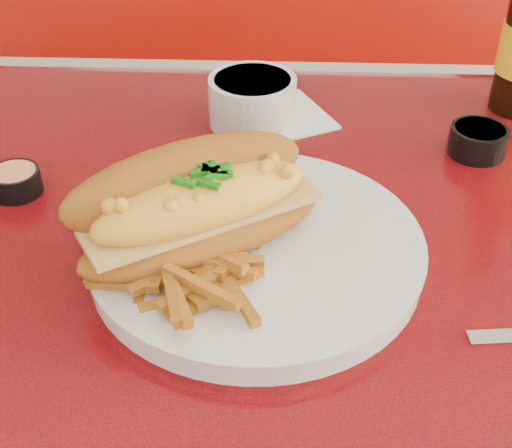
{
  "coord_description": "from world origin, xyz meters",
  "views": [
    {
      "loc": [
        0.03,
        -0.51,
        1.18
      ],
      "look_at": [
        0.01,
        -0.01,
        0.81
      ],
      "focal_mm": 50.0,
      "sensor_mm": 36.0,
      "label": 1
    }
  ],
  "objects_px": {
    "dinner_plate": "(256,249)",
    "mac_hoagie": "(197,204)",
    "fork": "(326,208)",
    "sauce_cup_right": "(478,139)",
    "diner_table": "(244,371)",
    "booth_bench_far": "(266,192)",
    "gravy_ramekin": "(253,100)",
    "sauce_cup_left": "(15,181)"
  },
  "relations": [
    {
      "from": "dinner_plate",
      "to": "mac_hoagie",
      "type": "distance_m",
      "value": 0.07
    },
    {
      "from": "fork",
      "to": "sauce_cup_right",
      "type": "relative_size",
      "value": 2.05
    },
    {
      "from": "diner_table",
      "to": "dinner_plate",
      "type": "height_order",
      "value": "dinner_plate"
    },
    {
      "from": "diner_table",
      "to": "mac_hoagie",
      "type": "xyz_separation_m",
      "value": [
        -0.04,
        -0.02,
        0.22
      ]
    },
    {
      "from": "booth_bench_far",
      "to": "gravy_ramekin",
      "type": "relative_size",
      "value": 11.69
    },
    {
      "from": "diner_table",
      "to": "gravy_ramekin",
      "type": "bearing_deg",
      "value": 90.41
    },
    {
      "from": "booth_bench_far",
      "to": "sauce_cup_right",
      "type": "distance_m",
      "value": 0.84
    },
    {
      "from": "diner_table",
      "to": "sauce_cup_left",
      "type": "height_order",
      "value": "sauce_cup_left"
    },
    {
      "from": "booth_bench_far",
      "to": "fork",
      "type": "bearing_deg",
      "value": -84.27
    },
    {
      "from": "diner_table",
      "to": "sauce_cup_right",
      "type": "relative_size",
      "value": 14.89
    },
    {
      "from": "diner_table",
      "to": "mac_hoagie",
      "type": "relative_size",
      "value": 4.96
    },
    {
      "from": "booth_bench_far",
      "to": "sauce_cup_left",
      "type": "distance_m",
      "value": 0.91
    },
    {
      "from": "dinner_plate",
      "to": "sauce_cup_left",
      "type": "relative_size",
      "value": 7.1
    },
    {
      "from": "booth_bench_far",
      "to": "gravy_ramekin",
      "type": "height_order",
      "value": "booth_bench_far"
    },
    {
      "from": "dinner_plate",
      "to": "sauce_cup_right",
      "type": "bearing_deg",
      "value": 39.64
    },
    {
      "from": "mac_hoagie",
      "to": "sauce_cup_left",
      "type": "relative_size",
      "value": 4.77
    },
    {
      "from": "fork",
      "to": "sauce_cup_left",
      "type": "height_order",
      "value": "sauce_cup_left"
    },
    {
      "from": "diner_table",
      "to": "mac_hoagie",
      "type": "height_order",
      "value": "mac_hoagie"
    },
    {
      "from": "booth_bench_far",
      "to": "sauce_cup_right",
      "type": "xyz_separation_m",
      "value": [
        0.25,
        -0.63,
        0.5
      ]
    },
    {
      "from": "sauce_cup_left",
      "to": "dinner_plate",
      "type": "bearing_deg",
      "value": -21.5
    },
    {
      "from": "dinner_plate",
      "to": "gravy_ramekin",
      "type": "height_order",
      "value": "gravy_ramekin"
    },
    {
      "from": "fork",
      "to": "gravy_ramekin",
      "type": "bearing_deg",
      "value": 18.63
    },
    {
      "from": "mac_hoagie",
      "to": "gravy_ramekin",
      "type": "bearing_deg",
      "value": 50.81
    },
    {
      "from": "diner_table",
      "to": "dinner_plate",
      "type": "relative_size",
      "value": 3.33
    },
    {
      "from": "mac_hoagie",
      "to": "gravy_ramekin",
      "type": "relative_size",
      "value": 2.42
    },
    {
      "from": "sauce_cup_right",
      "to": "dinner_plate",
      "type": "bearing_deg",
      "value": -140.36
    },
    {
      "from": "diner_table",
      "to": "sauce_cup_left",
      "type": "xyz_separation_m",
      "value": [
        -0.24,
        0.09,
        0.18
      ]
    },
    {
      "from": "fork",
      "to": "mac_hoagie",
      "type": "bearing_deg",
      "value": 114.21
    },
    {
      "from": "diner_table",
      "to": "fork",
      "type": "relative_size",
      "value": 7.25
    },
    {
      "from": "gravy_ramekin",
      "to": "sauce_cup_right",
      "type": "height_order",
      "value": "gravy_ramekin"
    },
    {
      "from": "mac_hoagie",
      "to": "sauce_cup_left",
      "type": "distance_m",
      "value": 0.23
    },
    {
      "from": "booth_bench_far",
      "to": "mac_hoagie",
      "type": "xyz_separation_m",
      "value": [
        -0.04,
        -0.83,
        0.55
      ]
    },
    {
      "from": "booth_bench_far",
      "to": "gravy_ramekin",
      "type": "bearing_deg",
      "value": -90.18
    },
    {
      "from": "mac_hoagie",
      "to": "sauce_cup_right",
      "type": "xyz_separation_m",
      "value": [
        0.29,
        0.2,
        -0.05
      ]
    },
    {
      "from": "mac_hoagie",
      "to": "sauce_cup_right",
      "type": "distance_m",
      "value": 0.35
    },
    {
      "from": "dinner_plate",
      "to": "diner_table",
      "type": "bearing_deg",
      "value": 139.79
    },
    {
      "from": "dinner_plate",
      "to": "fork",
      "type": "bearing_deg",
      "value": 39.72
    },
    {
      "from": "fork",
      "to": "sauce_cup_left",
      "type": "distance_m",
      "value": 0.32
    },
    {
      "from": "fork",
      "to": "sauce_cup_left",
      "type": "relative_size",
      "value": 3.26
    },
    {
      "from": "diner_table",
      "to": "booth_bench_far",
      "type": "bearing_deg",
      "value": 90.0
    },
    {
      "from": "sauce_cup_left",
      "to": "sauce_cup_right",
      "type": "bearing_deg",
      "value": 11.42
    },
    {
      "from": "diner_table",
      "to": "dinner_plate",
      "type": "xyz_separation_m",
      "value": [
        0.01,
        -0.01,
        0.17
      ]
    }
  ]
}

